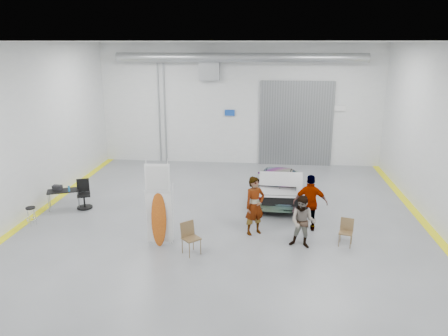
# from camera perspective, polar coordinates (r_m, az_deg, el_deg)

# --- Properties ---
(ground) EXTENTS (16.00, 16.00, 0.00)m
(ground) POSITION_cam_1_polar(r_m,az_deg,el_deg) (15.01, 0.01, -7.40)
(ground) COLOR slate
(ground) RESTS_ON ground
(room_shell) EXTENTS (14.02, 16.18, 6.01)m
(room_shell) POSITION_cam_1_polar(r_m,az_deg,el_deg) (16.07, 1.66, 9.28)
(room_shell) COLOR silver
(room_shell) RESTS_ON ground
(sedan_car) EXTENTS (2.26, 4.57, 1.28)m
(sedan_car) POSITION_cam_1_polar(r_m,az_deg,el_deg) (17.36, 7.16, -1.96)
(sedan_car) COLOR white
(sedan_car) RESTS_ON ground
(person_a) EXTENTS (0.84, 0.77, 1.92)m
(person_a) POSITION_cam_1_polar(r_m,az_deg,el_deg) (14.02, 4.03, -4.93)
(person_a) COLOR #947350
(person_a) RESTS_ON ground
(person_b) EXTENTS (0.92, 0.79, 1.63)m
(person_b) POSITION_cam_1_polar(r_m,az_deg,el_deg) (13.35, 10.26, -6.95)
(person_b) COLOR teal
(person_b) RESTS_ON ground
(person_c) EXTENTS (1.13, 0.52, 1.90)m
(person_c) POSITION_cam_1_polar(r_m,az_deg,el_deg) (14.53, 11.21, -4.49)
(person_c) COLOR olive
(person_c) RESTS_ON ground
(surfboard_display) EXTENTS (0.77, 0.24, 2.73)m
(surfboard_display) POSITION_cam_1_polar(r_m,az_deg,el_deg) (13.30, -8.59, -5.59)
(surfboard_display) COLOR white
(surfboard_display) RESTS_ON ground
(folding_chair_near) EXTENTS (0.63, 0.71, 0.95)m
(folding_chair_near) POSITION_cam_1_polar(r_m,az_deg,el_deg) (12.99, -4.27, -9.90)
(folding_chair_near) COLOR brown
(folding_chair_near) RESTS_ON ground
(folding_chair_far) EXTENTS (0.49, 0.51, 0.83)m
(folding_chair_far) POSITION_cam_1_polar(r_m,az_deg,el_deg) (13.96, 15.57, -8.73)
(folding_chair_far) COLOR brown
(folding_chair_far) RESTS_ON ground
(shop_stool) EXTENTS (0.33, 0.33, 0.64)m
(shop_stool) POSITION_cam_1_polar(r_m,az_deg,el_deg) (16.22, -23.85, -5.78)
(shop_stool) COLOR black
(shop_stool) RESTS_ON ground
(work_table) EXTENTS (1.25, 0.95, 0.92)m
(work_table) POSITION_cam_1_polar(r_m,az_deg,el_deg) (17.28, -20.45, -2.73)
(work_table) COLOR gray
(work_table) RESTS_ON ground
(office_chair) EXTENTS (0.61, 0.65, 1.07)m
(office_chair) POSITION_cam_1_polar(r_m,az_deg,el_deg) (17.13, -17.75, -3.47)
(office_chair) COLOR black
(office_chair) RESTS_ON ground
(trunk_lid) EXTENTS (1.49, 0.90, 0.04)m
(trunk_lid) POSITION_cam_1_polar(r_m,az_deg,el_deg) (15.30, 7.40, -1.87)
(trunk_lid) COLOR silver
(trunk_lid) RESTS_ON sedan_car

